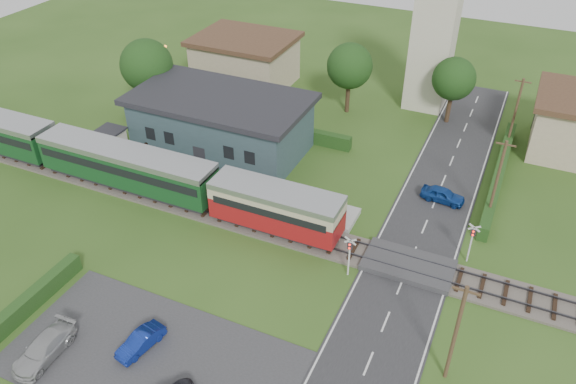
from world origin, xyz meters
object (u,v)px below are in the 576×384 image
at_px(equipment_hut, 112,142).
at_px(house_west, 245,60).
at_px(crossing_signal_near, 350,251).
at_px(car_park_silver, 44,349).
at_px(crossing_signal_far, 472,238).
at_px(church_tower, 438,9).
at_px(pedestrian_far, 148,152).
at_px(train, 96,158).
at_px(car_park_blue, 141,341).
at_px(car_on_road, 443,195).
at_px(station_building, 221,123).
at_px(pedestrian_near, 273,188).

xyz_separation_m(equipment_hut, house_west, (3.00, 19.80, 1.04)).
bearing_deg(crossing_signal_near, car_park_silver, -134.67).
distance_m(crossing_signal_near, crossing_signal_far, 8.65).
height_order(church_tower, crossing_signal_near, church_tower).
xyz_separation_m(car_park_silver, pedestrian_far, (-7.04, 19.82, 0.72)).
relative_size(train, crossing_signal_far, 13.18).
bearing_deg(pedestrian_far, train, 164.71).
height_order(equipment_hut, car_park_blue, equipment_hut).
height_order(crossing_signal_far, car_on_road, crossing_signal_far).
xyz_separation_m(train, crossing_signal_far, (30.56, 2.39, -0.04)).
bearing_deg(crossing_signal_near, station_building, 145.19).
height_order(equipment_hut, crossing_signal_near, crossing_signal_near).
height_order(crossing_signal_far, pedestrian_far, crossing_signal_far).
height_order(station_building, train, station_building).
distance_m(crossing_signal_far, pedestrian_near, 15.67).
bearing_deg(car_on_road, equipment_hut, 106.09).
xyz_separation_m(train, pedestrian_near, (14.94, 3.34, -0.96)).
xyz_separation_m(station_building, crossing_signal_near, (16.40, -11.40, -0.55)).
relative_size(train, pedestrian_near, 28.07).
bearing_deg(pedestrian_near, pedestrian_far, -16.78).
distance_m(equipment_hut, car_park_silver, 22.25).
bearing_deg(equipment_hut, crossing_signal_near, -12.94).
bearing_deg(crossing_signal_far, car_on_road, 115.55).
bearing_deg(station_building, pedestrian_far, -128.63).
xyz_separation_m(equipment_hut, station_building, (8.00, 5.79, 0.95)).
relative_size(equipment_hut, train, 0.06).
distance_m(house_west, crossing_signal_far, 35.26).
xyz_separation_m(crossing_signal_far, pedestrian_far, (-27.97, 1.13, -0.73)).
bearing_deg(car_park_silver, train, 118.93).
relative_size(car_park_silver, pedestrian_far, 2.20).
height_order(car_on_road, pedestrian_far, pedestrian_far).
xyz_separation_m(equipment_hut, pedestrian_far, (3.63, 0.33, -0.33)).
distance_m(station_building, pedestrian_near, 9.89).
distance_m(car_park_blue, car_park_silver, 5.49).
distance_m(equipment_hut, crossing_signal_far, 31.61).
distance_m(equipment_hut, crossing_signal_near, 25.04).
relative_size(house_west, crossing_signal_far, 3.30).
bearing_deg(car_park_blue, church_tower, 90.64).
distance_m(train, car_park_silver, 18.99).
relative_size(station_building, car_park_silver, 3.77).
distance_m(train, car_on_road, 28.89).
relative_size(crossing_signal_far, car_park_blue, 1.03).
distance_m(crossing_signal_near, car_park_silver, 19.58).
relative_size(church_tower, crossing_signal_far, 5.37).
relative_size(station_building, pedestrian_far, 8.30).
relative_size(equipment_hut, house_west, 0.24).
bearing_deg(crossing_signal_near, church_tower, 92.82).
relative_size(train, car_on_road, 12.34).
bearing_deg(train, station_building, 52.28).
height_order(church_tower, pedestrian_near, church_tower).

